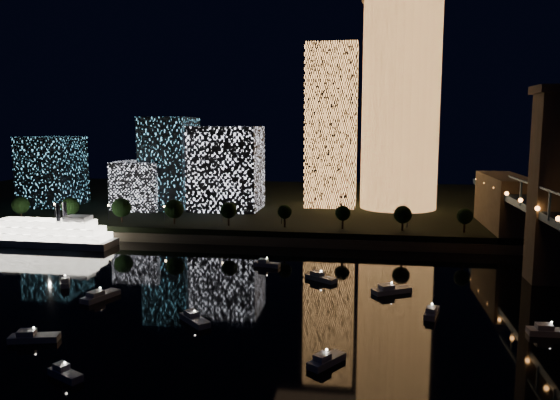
{
  "coord_description": "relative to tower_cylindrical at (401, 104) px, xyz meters",
  "views": [
    {
      "loc": [
        17.2,
        -96.31,
        40.27
      ],
      "look_at": [
        -6.49,
        55.0,
        19.13
      ],
      "focal_mm": 35.0,
      "sensor_mm": 36.0,
      "label": 1
    }
  ],
  "objects": [
    {
      "name": "ground",
      "position": [
        -31.32,
        -140.18,
        -49.01
      ],
      "size": [
        520.0,
        520.0,
        0.0
      ],
      "primitive_type": "plane",
      "color": "black",
      "rests_on": "ground"
    },
    {
      "name": "far_bank",
      "position": [
        -31.32,
        19.82,
        -46.51
      ],
      "size": [
        420.0,
        160.0,
        5.0
      ],
      "primitive_type": "cube",
      "color": "black",
      "rests_on": "ground"
    },
    {
      "name": "seawall",
      "position": [
        -31.32,
        -58.18,
        -47.51
      ],
      "size": [
        420.0,
        6.0,
        3.0
      ],
      "primitive_type": "cube",
      "color": "#6B5E4C",
      "rests_on": "ground"
    },
    {
      "name": "tower_cylindrical",
      "position": [
        0.0,
        0.0,
        0.0
      ],
      "size": [
        34.0,
        34.0,
        87.77
      ],
      "color": "#FDA251",
      "rests_on": "far_bank"
    },
    {
      "name": "tower_rectangular",
      "position": [
        -28.89,
        3.01,
        -9.38
      ],
      "size": [
        21.77,
        21.77,
        69.26
      ],
      "primitive_type": "cube",
      "color": "#FDA251",
      "rests_on": "far_bank"
    },
    {
      "name": "midrise_blocks",
      "position": [
        -101.45,
        -15.52,
        -27.48
      ],
      "size": [
        103.49,
        27.82,
        38.52
      ],
      "color": "white",
      "rests_on": "far_bank"
    },
    {
      "name": "riverboat",
      "position": [
        -121.68,
        -70.8,
        -45.14
      ],
      "size": [
        50.31,
        11.62,
        15.09
      ],
      "color": "silver",
      "rests_on": "ground"
    },
    {
      "name": "motorboats",
      "position": [
        -36.59,
        -123.45,
        -48.2
      ],
      "size": [
        117.18,
        77.68,
        2.78
      ],
      "color": "silver",
      "rests_on": "ground"
    },
    {
      "name": "esplanade_trees",
      "position": [
        -74.02,
        -52.18,
        -38.54
      ],
      "size": [
        165.89,
        6.94,
        8.97
      ],
      "color": "black",
      "rests_on": "far_bank"
    },
    {
      "name": "street_lamps",
      "position": [
        -65.32,
        -46.18,
        -39.99
      ],
      "size": [
        132.7,
        0.7,
        5.65
      ],
      "color": "black",
      "rests_on": "far_bank"
    }
  ]
}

